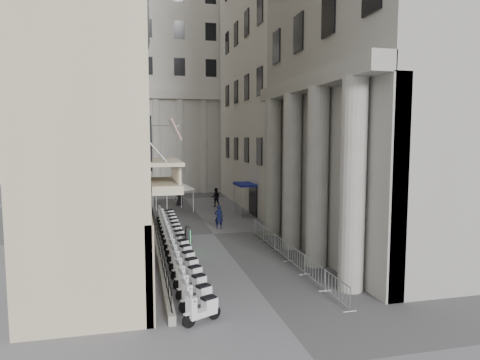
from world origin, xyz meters
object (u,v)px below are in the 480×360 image
at_px(scooter_0, 202,323).
at_px(info_kiosk, 188,240).
at_px(pedestrian_a, 219,217).
at_px(security_tent, 180,185).
at_px(pedestrian_b, 216,197).
at_px(street_lamp, 156,163).

bearing_deg(scooter_0, info_kiosk, -29.62).
bearing_deg(pedestrian_a, info_kiosk, 73.31).
bearing_deg(info_kiosk, pedestrian_a, 63.30).
xyz_separation_m(info_kiosk, pedestrian_a, (3.23, 6.56, 0.09)).
distance_m(security_tent, info_kiosk, 15.14).
bearing_deg(pedestrian_a, scooter_0, 86.61).
height_order(security_tent, info_kiosk, security_tent).
xyz_separation_m(info_kiosk, pedestrian_b, (4.93, 17.23, 0.13)).
bearing_deg(security_tent, info_kiosk, -93.87).
relative_size(scooter_0, street_lamp, 0.18).
relative_size(security_tent, pedestrian_b, 2.00).
relative_size(scooter_0, info_kiosk, 0.90).
relative_size(scooter_0, pedestrian_b, 0.77).
bearing_deg(security_tent, scooter_0, -93.75).
bearing_deg(scooter_0, pedestrian_a, -38.97).
xyz_separation_m(scooter_0, security_tent, (1.66, 25.33, 2.64)).
bearing_deg(street_lamp, pedestrian_a, -62.77).
relative_size(street_lamp, info_kiosk, 5.00).
distance_m(pedestrian_a, pedestrian_b, 10.80).
distance_m(info_kiosk, pedestrian_b, 17.92).
height_order(scooter_0, street_lamp, street_lamp).
bearing_deg(pedestrian_a, pedestrian_b, -89.50).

